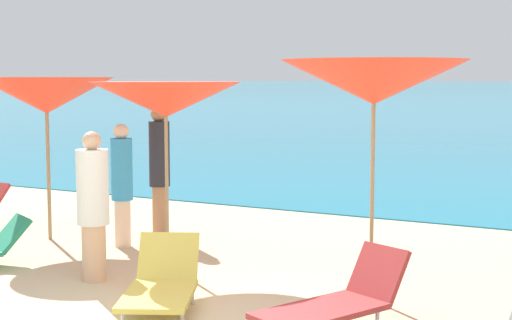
{
  "coord_description": "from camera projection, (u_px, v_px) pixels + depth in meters",
  "views": [
    {
      "loc": [
        3.67,
        -5.11,
        2.22
      ],
      "look_at": [
        -0.87,
        3.38,
        1.2
      ],
      "focal_mm": 54.76,
      "sensor_mm": 36.0,
      "label": 1
    }
  ],
  "objects": [
    {
      "name": "beachgoer_0",
      "position": [
        122.0,
        181.0,
        10.19
      ],
      "size": [
        0.28,
        0.28,
        1.62
      ],
      "rotation": [
        0.0,
        0.0,
        3.24
      ],
      "color": "beige",
      "rests_on": "ground_plane"
    },
    {
      "name": "umbrella_3",
      "position": [
        374.0,
        82.0,
        7.6
      ],
      "size": [
        1.87,
        1.87,
        2.39
      ],
      "color": "#9E7F59",
      "rests_on": "ground_plane"
    },
    {
      "name": "umbrella_2",
      "position": [
        166.0,
        100.0,
        9.02
      ],
      "size": [
        1.76,
        1.76,
        2.17
      ],
      "color": "#9E7F59",
      "rests_on": "ground_plane"
    },
    {
      "name": "lounge_chair_0",
      "position": [
        337.0,
        300.0,
        6.7
      ],
      "size": [
        1.07,
        1.53,
        0.71
      ],
      "rotation": [
        0.0,
        0.0,
        -0.41
      ],
      "color": "#A53333",
      "rests_on": "ground_plane"
    },
    {
      "name": "lounge_chair_2",
      "position": [
        162.0,
        283.0,
        7.46
      ],
      "size": [
        1.12,
        1.44,
        0.65
      ],
      "rotation": [
        0.0,
        0.0,
        0.45
      ],
      "color": "#D8BF4C",
      "rests_on": "ground_plane"
    },
    {
      "name": "umbrella_1",
      "position": [
        46.0,
        96.0,
        10.56
      ],
      "size": [
        1.97,
        1.97,
        2.22
      ],
      "color": "#9E7F59",
      "rests_on": "ground_plane"
    },
    {
      "name": "beachgoer_2",
      "position": [
        93.0,
        203.0,
        8.47
      ],
      "size": [
        0.35,
        0.35,
        1.64
      ],
      "rotation": [
        0.0,
        0.0,
        4.34
      ],
      "color": "#DBAA84",
      "rests_on": "ground_plane"
    },
    {
      "name": "beachgoer_1",
      "position": [
        159.0,
        165.0,
        10.92
      ],
      "size": [
        0.29,
        0.29,
        1.83
      ],
      "rotation": [
        0.0,
        0.0,
        2.44
      ],
      "color": "#A3704C",
      "rests_on": "ground_plane"
    },
    {
      "name": "ground_plane",
      "position": [
        455.0,
        199.0,
        15.22
      ],
      "size": [
        50.0,
        100.0,
        0.3
      ],
      "primitive_type": "cube",
      "color": "beige"
    }
  ]
}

